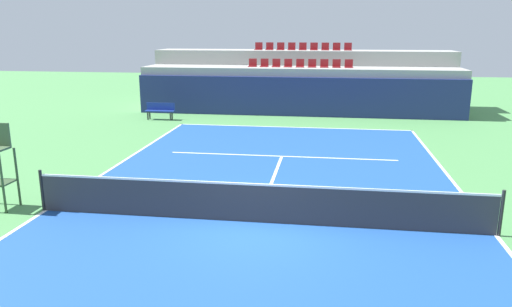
% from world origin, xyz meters
% --- Properties ---
extents(ground_plane, '(80.00, 80.00, 0.00)m').
position_xyz_m(ground_plane, '(0.00, 0.00, 0.00)').
color(ground_plane, '#4C8C4C').
extents(court_surface, '(11.00, 24.00, 0.01)m').
position_xyz_m(court_surface, '(0.00, 0.00, 0.01)').
color(court_surface, '#1E4C99').
rests_on(court_surface, ground_plane).
extents(baseline_far, '(11.00, 0.10, 0.00)m').
position_xyz_m(baseline_far, '(0.00, 11.95, 0.01)').
color(baseline_far, white).
rests_on(baseline_far, court_surface).
extents(sideline_left, '(0.10, 24.00, 0.00)m').
position_xyz_m(sideline_left, '(-5.45, 0.00, 0.01)').
color(sideline_left, white).
rests_on(sideline_left, court_surface).
extents(sideline_right, '(0.10, 24.00, 0.00)m').
position_xyz_m(sideline_right, '(5.45, 0.00, 0.01)').
color(sideline_right, white).
rests_on(sideline_right, court_surface).
extents(service_line_far, '(8.26, 0.10, 0.00)m').
position_xyz_m(service_line_far, '(0.00, 6.40, 0.01)').
color(service_line_far, white).
rests_on(service_line_far, court_surface).
extents(centre_service_line, '(0.10, 6.40, 0.00)m').
position_xyz_m(centre_service_line, '(0.00, 3.20, 0.01)').
color(centre_service_line, white).
rests_on(centre_service_line, court_surface).
extents(back_wall, '(17.41, 0.30, 2.07)m').
position_xyz_m(back_wall, '(0.00, 15.17, 1.03)').
color(back_wall, navy).
rests_on(back_wall, ground_plane).
extents(stands_tier_lower, '(17.41, 2.40, 2.49)m').
position_xyz_m(stands_tier_lower, '(0.00, 16.52, 1.24)').
color(stands_tier_lower, '#9E9E99').
rests_on(stands_tier_lower, ground_plane).
extents(stands_tier_upper, '(17.41, 2.40, 3.31)m').
position_xyz_m(stands_tier_upper, '(0.00, 18.92, 1.66)').
color(stands_tier_upper, '#9E9E99').
rests_on(stands_tier_upper, ground_plane).
extents(seating_row_lower, '(5.73, 0.44, 0.44)m').
position_xyz_m(seating_row_lower, '(-0.00, 16.62, 2.61)').
color(seating_row_lower, maroon).
rests_on(seating_row_lower, stands_tier_lower).
extents(seating_row_upper, '(5.73, 0.44, 0.44)m').
position_xyz_m(seating_row_upper, '(-0.00, 19.02, 3.44)').
color(seating_row_upper, maroon).
rests_on(seating_row_upper, stands_tier_upper).
extents(tennis_net, '(11.08, 0.08, 1.07)m').
position_xyz_m(tennis_net, '(0.00, 0.00, 0.51)').
color(tennis_net, black).
rests_on(tennis_net, court_surface).
extents(player_bench, '(1.50, 0.40, 0.85)m').
position_xyz_m(player_bench, '(-6.92, 13.12, 0.51)').
color(player_bench, navy).
rests_on(player_bench, ground_plane).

